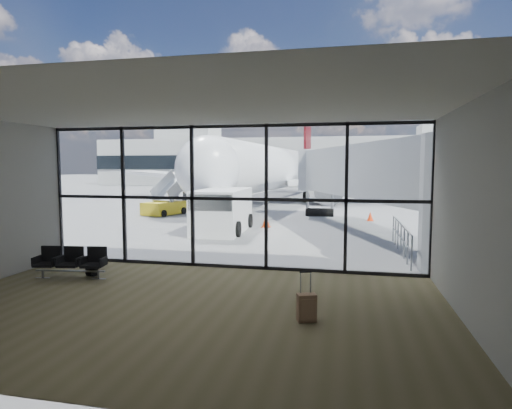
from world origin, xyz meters
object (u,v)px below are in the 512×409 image
at_px(seating_row, 72,261).
at_px(backpack, 92,269).
at_px(suitcase, 307,307).
at_px(belt_loader, 195,196).
at_px(airliner, 278,169).
at_px(service_van, 222,210).
at_px(mobile_stairs, 165,206).

xyz_separation_m(seating_row, backpack, (0.42, 0.32, -0.28)).
xyz_separation_m(suitcase, belt_loader, (-12.47, 27.26, 0.32)).
bearing_deg(backpack, belt_loader, 116.84).
relative_size(seating_row, belt_loader, 0.47).
bearing_deg(suitcase, airliner, 81.02).
xyz_separation_m(suitcase, service_van, (-5.22, 11.49, 0.76)).
relative_size(seating_row, airliner, 0.05).
relative_size(backpack, airliner, 0.01).
xyz_separation_m(suitcase, mobile_stairs, (-11.19, 18.08, 0.26)).
height_order(suitcase, airliner, airliner).
distance_m(seating_row, mobile_stairs, 16.49).
bearing_deg(belt_loader, service_van, -76.79).
relative_size(service_van, mobile_stairs, 1.33).
bearing_deg(airliner, seating_row, -88.16).
distance_m(backpack, service_van, 9.16).
bearing_deg(service_van, suitcase, -68.34).
xyz_separation_m(seating_row, service_van, (1.73, 9.34, 0.58)).
bearing_deg(airliner, belt_loader, -144.07).
relative_size(airliner, belt_loader, 8.93).
relative_size(suitcase, service_van, 0.21).
bearing_deg(airliner, service_van, -84.35).
relative_size(suitcase, airliner, 0.03).
bearing_deg(mobile_stairs, backpack, -57.35).
height_order(suitcase, belt_loader, belt_loader).
distance_m(service_van, mobile_stairs, 8.91).
distance_m(suitcase, mobile_stairs, 21.27).
distance_m(service_van, belt_loader, 17.37).
bearing_deg(service_van, seating_row, -103.28).
xyz_separation_m(backpack, belt_loader, (-5.94, 24.80, 0.42)).
distance_m(backpack, suitcase, 6.98).
bearing_deg(belt_loader, suitcase, -76.90).
bearing_deg(seating_row, service_van, 71.36).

